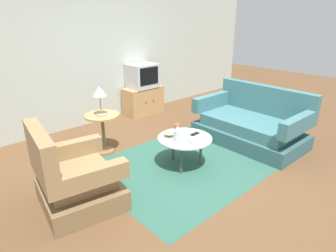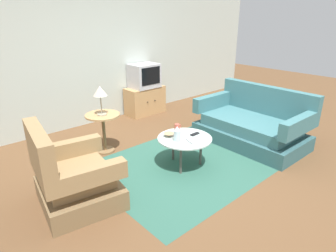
# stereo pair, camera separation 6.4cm
# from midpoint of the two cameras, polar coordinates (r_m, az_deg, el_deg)

# --- Properties ---
(ground_plane) EXTENTS (16.00, 16.00, 0.00)m
(ground_plane) POSITION_cam_midpoint_polar(r_m,az_deg,el_deg) (4.20, 4.29, -7.73)
(ground_plane) COLOR brown
(back_wall) EXTENTS (9.00, 0.12, 2.70)m
(back_wall) POSITION_cam_midpoint_polar(r_m,az_deg,el_deg) (5.77, -14.44, 13.84)
(back_wall) COLOR #B2BCB2
(back_wall) RESTS_ON ground
(area_rug) EXTENTS (2.45, 1.98, 0.00)m
(area_rug) POSITION_cam_midpoint_polar(r_m,az_deg,el_deg) (4.21, 3.61, -7.62)
(area_rug) COLOR #2D5B4C
(area_rug) RESTS_ON ground
(armchair) EXTENTS (0.95, 1.02, 0.96)m
(armchair) POSITION_cam_midpoint_polar(r_m,az_deg,el_deg) (3.42, -17.70, -9.91)
(armchair) COLOR brown
(armchair) RESTS_ON ground
(couch) EXTENTS (1.01, 1.74, 0.90)m
(couch) POSITION_cam_midpoint_polar(r_m,az_deg,el_deg) (5.04, 16.60, 0.10)
(couch) COLOR #325C60
(couch) RESTS_ON ground
(coffee_table) EXTENTS (0.76, 0.76, 0.43)m
(coffee_table) POSITION_cam_midpoint_polar(r_m,az_deg,el_deg) (4.04, 3.75, -2.79)
(coffee_table) COLOR #B2C6C1
(coffee_table) RESTS_ON ground
(side_table) EXTENTS (0.52, 0.52, 0.61)m
(side_table) POSITION_cam_midpoint_polar(r_m,az_deg,el_deg) (4.53, -12.17, 0.24)
(side_table) COLOR tan
(side_table) RESTS_ON ground
(tv_stand) EXTENTS (0.83, 0.44, 0.58)m
(tv_stand) POSITION_cam_midpoint_polar(r_m,az_deg,el_deg) (6.26, -4.23, 5.02)
(tv_stand) COLOR tan
(tv_stand) RESTS_ON ground
(television) EXTENTS (0.58, 0.46, 0.49)m
(television) POSITION_cam_midpoint_polar(r_m,az_deg,el_deg) (6.14, -4.39, 9.80)
(television) COLOR #B7B7BC
(television) RESTS_ON tv_stand
(table_lamp) EXTENTS (0.21, 0.21, 0.44)m
(table_lamp) POSITION_cam_midpoint_polar(r_m,az_deg,el_deg) (4.35, -12.76, 6.44)
(table_lamp) COLOR #9E937A
(table_lamp) RESTS_ON side_table
(vase) EXTENTS (0.10, 0.10, 0.21)m
(vase) POSITION_cam_midpoint_polar(r_m,az_deg,el_deg) (3.89, 2.28, -1.55)
(vase) COLOR silver
(vase) RESTS_ON coffee_table
(mug) EXTENTS (0.12, 0.07, 0.10)m
(mug) POSITION_cam_midpoint_polar(r_m,az_deg,el_deg) (4.25, 2.24, -0.21)
(mug) COLOR #B74C3D
(mug) RESTS_ON coffee_table
(bowl) EXTENTS (0.15, 0.15, 0.05)m
(bowl) POSITION_cam_midpoint_polar(r_m,az_deg,el_deg) (4.05, 0.66, -1.74)
(bowl) COLOR tan
(bowl) RESTS_ON coffee_table
(tv_remote_dark) EXTENTS (0.15, 0.05, 0.02)m
(tv_remote_dark) POSITION_cam_midpoint_polar(r_m,az_deg,el_deg) (4.13, 5.74, -1.58)
(tv_remote_dark) COLOR black
(tv_remote_dark) RESTS_ON coffee_table
(tv_remote_silver) EXTENTS (0.09, 0.17, 0.02)m
(tv_remote_silver) POSITION_cam_midpoint_polar(r_m,az_deg,el_deg) (3.89, 4.89, -2.99)
(tv_remote_silver) COLOR #B2B2B7
(tv_remote_silver) RESTS_ON coffee_table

